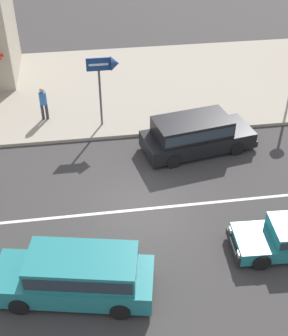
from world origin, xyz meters
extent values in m
plane|color=#383535|center=(0.00, 0.00, 0.00)|extent=(160.00, 160.00, 0.00)
cube|color=silver|center=(0.00, 0.00, 0.00)|extent=(50.40, 0.14, 0.01)
cube|color=#9E9384|center=(0.00, 9.93, 0.07)|extent=(68.00, 10.00, 0.15)
cube|color=teal|center=(4.59, -2.67, 0.41)|extent=(3.71, 1.77, 0.48)
cube|color=black|center=(2.73, -2.57, 0.31)|extent=(0.20, 1.55, 0.28)
cube|color=white|center=(2.73, -3.12, 0.51)|extent=(0.09, 0.24, 0.14)
cube|color=white|center=(2.79, -2.02, 0.51)|extent=(0.09, 0.24, 0.14)
cylinder|color=black|center=(3.43, -3.36, 0.30)|extent=(0.61, 0.25, 0.60)
cylinder|color=black|center=(3.51, -1.86, 0.30)|extent=(0.61, 0.25, 0.60)
cube|color=teal|center=(-2.52, -3.46, 0.52)|extent=(5.03, 2.65, 0.70)
cube|color=teal|center=(-2.23, -3.52, 1.21)|extent=(3.47, 2.17, 0.70)
cube|color=#28333D|center=(-2.23, -3.52, 1.21)|extent=(3.35, 2.18, 0.45)
cube|color=white|center=(-4.76, -2.38, 0.67)|extent=(0.13, 0.25, 0.14)
cylinder|color=black|center=(-4.14, -3.96, 0.30)|extent=(0.63, 0.34, 0.60)
cylinder|color=black|center=(-3.81, -2.36, 0.30)|extent=(0.63, 0.34, 0.60)
cylinder|color=black|center=(-1.24, -4.56, 0.30)|extent=(0.63, 0.34, 0.60)
cylinder|color=black|center=(-0.91, -2.95, 0.30)|extent=(0.63, 0.34, 0.60)
cube|color=black|center=(2.98, 3.57, 0.52)|extent=(5.00, 2.70, 0.70)
cube|color=black|center=(2.69, 3.52, 1.21)|extent=(3.45, 2.24, 0.70)
cube|color=#28333D|center=(2.69, 3.52, 1.21)|extent=(3.33, 2.25, 0.45)
cube|color=black|center=(5.37, 4.01, 0.31)|extent=(0.45, 1.84, 0.28)
cube|color=white|center=(5.22, 4.65, 0.67)|extent=(0.12, 0.25, 0.14)
cube|color=white|center=(5.45, 3.35, 0.67)|extent=(0.12, 0.25, 0.14)
cylinder|color=black|center=(4.27, 4.72, 0.30)|extent=(0.63, 0.32, 0.60)
cylinder|color=black|center=(4.59, 2.96, 0.30)|extent=(0.63, 0.32, 0.60)
cylinder|color=black|center=(1.38, 4.19, 0.30)|extent=(0.63, 0.32, 0.60)
cylinder|color=black|center=(1.70, 2.43, 0.30)|extent=(0.63, 0.32, 0.60)
cylinder|color=#4C4C51|center=(-1.00, 6.03, 1.52)|extent=(0.10, 0.10, 2.74)
cube|color=navy|center=(-1.00, 5.99, 3.19)|extent=(1.06, 0.06, 0.58)
cone|color=navy|center=(-0.29, 5.99, 3.19)|extent=(0.36, 0.64, 0.64)
cube|color=white|center=(-1.00, 5.96, 3.19)|extent=(0.85, 0.01, 0.10)
cylinder|color=#333338|center=(-3.74, 6.90, 0.55)|extent=(0.14, 0.14, 0.81)
cylinder|color=#333338|center=(-3.54, 6.90, 0.55)|extent=(0.14, 0.14, 0.81)
cylinder|color=#336BB7|center=(-3.64, 6.90, 1.26)|extent=(0.34, 0.34, 0.61)
sphere|color=tan|center=(-3.64, 6.90, 1.67)|extent=(0.22, 0.22, 0.22)
camera|label=1|loc=(-1.76, -12.89, 11.69)|focal=50.00mm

